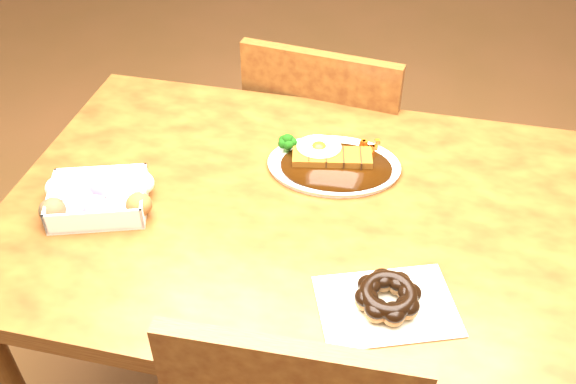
% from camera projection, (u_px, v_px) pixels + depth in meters
% --- Properties ---
extents(table, '(1.20, 0.80, 0.75)m').
position_uv_depth(table, '(305.00, 244.00, 1.33)').
color(table, '#522310').
rests_on(table, ground).
extents(chair_far, '(0.47, 0.47, 0.87)m').
position_uv_depth(chair_far, '(329.00, 156.00, 1.85)').
color(chair_far, '#522310').
rests_on(chair_far, ground).
extents(katsu_curry_plate, '(0.30, 0.23, 0.06)m').
position_uv_depth(katsu_curry_plate, '(332.00, 162.00, 1.36)').
color(katsu_curry_plate, white).
rests_on(katsu_curry_plate, table).
extents(donut_box, '(0.23, 0.19, 0.05)m').
position_uv_depth(donut_box, '(98.00, 197.00, 1.25)').
color(donut_box, white).
rests_on(donut_box, table).
extents(pon_de_ring, '(0.27, 0.23, 0.04)m').
position_uv_depth(pon_de_ring, '(388.00, 298.00, 1.07)').
color(pon_de_ring, silver).
rests_on(pon_de_ring, table).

